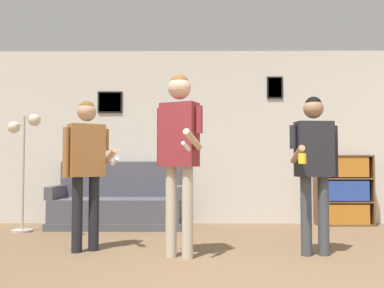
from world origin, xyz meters
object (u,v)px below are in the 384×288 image
at_px(person_player_foreground_center, 179,142).
at_px(person_player_foreground_left, 86,159).
at_px(bottle_on_floor, 77,226).
at_px(person_watcher_holding_cup, 314,158).
at_px(couch, 118,206).
at_px(floor_lamp, 24,147).
at_px(bookshelf, 344,190).

bearing_deg(person_player_foreground_center, person_player_foreground_left, 163.58).
bearing_deg(person_player_foreground_left, bottle_on_floor, 110.03).
height_order(person_player_foreground_left, person_watcher_holding_cup, person_watcher_holding_cup).
distance_m(couch, bottle_on_floor, 0.86).
bearing_deg(floor_lamp, person_watcher_holding_cup, -22.63).
distance_m(bookshelf, person_player_foreground_left, 3.94).
xyz_separation_m(person_player_foreground_left, bottle_on_floor, (-0.37, 1.03, -0.85)).
bearing_deg(couch, bottle_on_floor, -118.40).
bearing_deg(person_player_foreground_left, couch, 89.26).
relative_size(person_player_foreground_left, person_watcher_holding_cup, 0.99).
distance_m(couch, person_player_foreground_left, 1.88).
distance_m(person_player_foreground_left, person_watcher_holding_cup, 2.37).
height_order(couch, floor_lamp, floor_lamp).
bearing_deg(person_player_foreground_left, floor_lamp, 132.48).
height_order(bookshelf, person_player_foreground_left, person_player_foreground_left).
bearing_deg(person_player_foreground_left, person_watcher_holding_cup, -4.35).
height_order(person_player_foreground_center, person_watcher_holding_cup, person_player_foreground_center).
bearing_deg(person_player_foreground_center, bookshelf, 43.17).
bearing_deg(person_player_foreground_left, person_player_foreground_center, -16.42).
xyz_separation_m(floor_lamp, bottle_on_floor, (0.82, -0.27, -1.03)).
xyz_separation_m(person_player_foreground_center, person_watcher_holding_cup, (1.37, 0.11, -0.15)).
bearing_deg(person_player_foreground_left, bookshelf, 29.93).
bearing_deg(person_watcher_holding_cup, person_player_foreground_left, 175.65).
xyz_separation_m(bookshelf, bottle_on_floor, (-3.76, -0.92, -0.41)).
distance_m(person_player_foreground_center, person_watcher_holding_cup, 1.38).
bearing_deg(person_player_foreground_center, floor_lamp, 143.91).
height_order(person_player_foreground_left, person_player_foreground_center, person_player_foreground_center).
relative_size(person_player_foreground_center, bottle_on_floor, 6.06).
bearing_deg(bottle_on_floor, couch, 61.60).
bearing_deg(bookshelf, floor_lamp, -171.93).
height_order(bookshelf, bottle_on_floor, bookshelf).
height_order(bookshelf, person_watcher_holding_cup, person_watcher_holding_cup).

